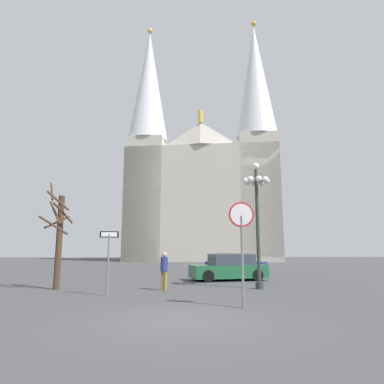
{
  "coord_description": "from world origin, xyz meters",
  "views": [
    {
      "loc": [
        -0.09,
        -8.8,
        1.78
      ],
      "look_at": [
        1.06,
        20.48,
        6.7
      ],
      "focal_mm": 31.44,
      "sensor_mm": 36.0,
      "label": 1
    }
  ],
  "objects_px": {
    "parked_car_far_green": "(229,268)",
    "street_lamp": "(257,204)",
    "stop_sign": "(242,233)",
    "parked_car_near_navy": "(235,264)",
    "bare_tree": "(59,236)",
    "pedestrian_walking": "(164,267)",
    "one_way_arrow_sign": "(108,254)",
    "cathedral": "(202,178)"
  },
  "relations": [
    {
      "from": "parked_car_far_green",
      "to": "street_lamp",
      "type": "bearing_deg",
      "value": -79.69
    },
    {
      "from": "stop_sign",
      "to": "parked_car_near_navy",
      "type": "relative_size",
      "value": 0.72
    },
    {
      "from": "bare_tree",
      "to": "pedestrian_walking",
      "type": "height_order",
      "value": "bare_tree"
    },
    {
      "from": "bare_tree",
      "to": "one_way_arrow_sign",
      "type": "bearing_deg",
      "value": -37.68
    },
    {
      "from": "parked_car_near_navy",
      "to": "parked_car_far_green",
      "type": "distance_m",
      "value": 5.39
    },
    {
      "from": "cathedral",
      "to": "pedestrian_walking",
      "type": "height_order",
      "value": "cathedral"
    },
    {
      "from": "bare_tree",
      "to": "street_lamp",
      "type": "bearing_deg",
      "value": -0.76
    },
    {
      "from": "cathedral",
      "to": "street_lamp",
      "type": "relative_size",
      "value": 6.28
    },
    {
      "from": "stop_sign",
      "to": "cathedral",
      "type": "bearing_deg",
      "value": 87.76
    },
    {
      "from": "bare_tree",
      "to": "stop_sign",
      "type": "bearing_deg",
      "value": -33.64
    },
    {
      "from": "stop_sign",
      "to": "bare_tree",
      "type": "height_order",
      "value": "bare_tree"
    },
    {
      "from": "street_lamp",
      "to": "parked_car_far_green",
      "type": "relative_size",
      "value": 1.29
    },
    {
      "from": "one_way_arrow_sign",
      "to": "parked_car_near_navy",
      "type": "height_order",
      "value": "one_way_arrow_sign"
    },
    {
      "from": "pedestrian_walking",
      "to": "parked_car_far_green",
      "type": "bearing_deg",
      "value": 52.17
    },
    {
      "from": "street_lamp",
      "to": "pedestrian_walking",
      "type": "height_order",
      "value": "street_lamp"
    },
    {
      "from": "stop_sign",
      "to": "one_way_arrow_sign",
      "type": "height_order",
      "value": "stop_sign"
    },
    {
      "from": "bare_tree",
      "to": "parked_car_near_navy",
      "type": "xyz_separation_m",
      "value": [
        9.5,
        9.25,
        -1.66
      ]
    },
    {
      "from": "street_lamp",
      "to": "one_way_arrow_sign",
      "type": "bearing_deg",
      "value": -162.87
    },
    {
      "from": "parked_car_near_navy",
      "to": "parked_car_far_green",
      "type": "height_order",
      "value": "parked_car_far_green"
    },
    {
      "from": "parked_car_far_green",
      "to": "pedestrian_walking",
      "type": "height_order",
      "value": "pedestrian_walking"
    },
    {
      "from": "street_lamp",
      "to": "pedestrian_walking",
      "type": "xyz_separation_m",
      "value": [
        -4.24,
        -0.37,
        -2.81
      ]
    },
    {
      "from": "parked_car_far_green",
      "to": "cathedral",
      "type": "bearing_deg",
      "value": 88.82
    },
    {
      "from": "cathedral",
      "to": "bare_tree",
      "type": "bearing_deg",
      "value": -104.88
    },
    {
      "from": "bare_tree",
      "to": "pedestrian_walking",
      "type": "relative_size",
      "value": 2.96
    },
    {
      "from": "stop_sign",
      "to": "bare_tree",
      "type": "bearing_deg",
      "value": 146.36
    },
    {
      "from": "one_way_arrow_sign",
      "to": "pedestrian_walking",
      "type": "relative_size",
      "value": 1.5
    },
    {
      "from": "cathedral",
      "to": "bare_tree",
      "type": "distance_m",
      "value": 35.91
    },
    {
      "from": "stop_sign",
      "to": "parked_car_near_navy",
      "type": "xyz_separation_m",
      "value": [
        2.13,
        14.16,
        -1.6
      ]
    },
    {
      "from": "stop_sign",
      "to": "parked_car_far_green",
      "type": "distance_m",
      "value": 9.09
    },
    {
      "from": "one_way_arrow_sign",
      "to": "bare_tree",
      "type": "bearing_deg",
      "value": 142.32
    },
    {
      "from": "parked_car_far_green",
      "to": "pedestrian_walking",
      "type": "bearing_deg",
      "value": -127.83
    },
    {
      "from": "one_way_arrow_sign",
      "to": "parked_car_far_green",
      "type": "xyz_separation_m",
      "value": [
        5.58,
        6.08,
        -0.88
      ]
    },
    {
      "from": "stop_sign",
      "to": "one_way_arrow_sign",
      "type": "xyz_separation_m",
      "value": [
        -4.69,
        2.83,
        -0.7
      ]
    },
    {
      "from": "street_lamp",
      "to": "bare_tree",
      "type": "xyz_separation_m",
      "value": [
        -9.01,
        0.12,
        -1.46
      ]
    },
    {
      "from": "cathedral",
      "to": "bare_tree",
      "type": "relative_size",
      "value": 7.53
    },
    {
      "from": "one_way_arrow_sign",
      "to": "street_lamp",
      "type": "bearing_deg",
      "value": 17.13
    },
    {
      "from": "pedestrian_walking",
      "to": "stop_sign",
      "type": "bearing_deg",
      "value": -59.59
    },
    {
      "from": "one_way_arrow_sign",
      "to": "street_lamp",
      "type": "height_order",
      "value": "street_lamp"
    },
    {
      "from": "stop_sign",
      "to": "pedestrian_walking",
      "type": "distance_m",
      "value": 5.28
    },
    {
      "from": "stop_sign",
      "to": "street_lamp",
      "type": "distance_m",
      "value": 5.28
    },
    {
      "from": "cathedral",
      "to": "pedestrian_walking",
      "type": "bearing_deg",
      "value": -96.89
    },
    {
      "from": "stop_sign",
      "to": "one_way_arrow_sign",
      "type": "bearing_deg",
      "value": 148.86
    }
  ]
}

